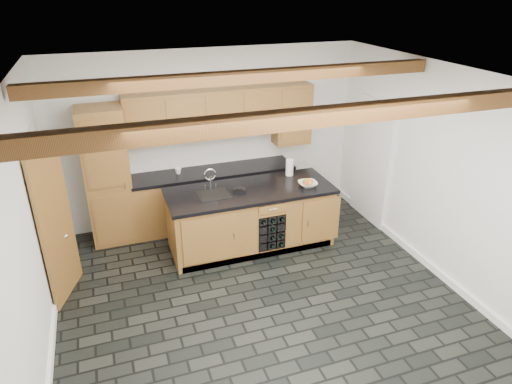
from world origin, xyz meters
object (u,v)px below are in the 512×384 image
at_px(island, 251,218).
at_px(paper_towel, 290,167).
at_px(fruit_bowl, 308,184).
at_px(kitchen_scale, 240,190).

bearing_deg(island, paper_towel, 23.45).
bearing_deg(paper_towel, fruit_bowl, -79.41).
xyz_separation_m(fruit_bowl, paper_towel, (-0.09, 0.48, 0.09)).
bearing_deg(fruit_bowl, paper_towel, 100.59).
bearing_deg(fruit_bowl, kitchen_scale, 170.80).
height_order(kitchen_scale, paper_towel, paper_towel).
bearing_deg(island, fruit_bowl, -10.75).
bearing_deg(island, kitchen_scale, 178.46).
distance_m(island, kitchen_scale, 0.52).
height_order(fruit_bowl, paper_towel, paper_towel).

